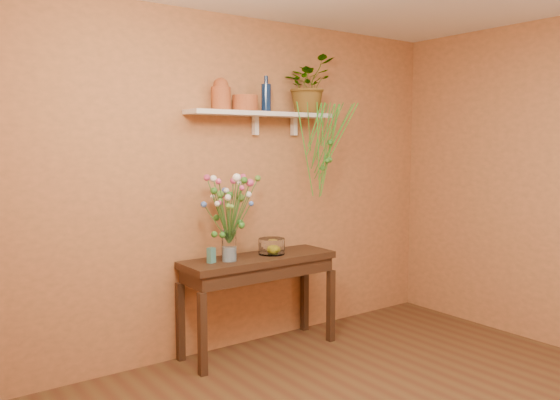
{
  "coord_description": "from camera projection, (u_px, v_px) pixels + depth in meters",
  "views": [
    {
      "loc": [
        -2.54,
        -1.95,
        1.69
      ],
      "look_at": [
        0.0,
        1.55,
        1.25
      ],
      "focal_mm": 36.28,
      "sensor_mm": 36.0,
      "label": 1
    }
  ],
  "objects": [
    {
      "name": "glass_vase",
      "position": [
        229.0,
        248.0,
        4.35
      ],
      "size": [
        0.11,
        0.11,
        0.24
      ],
      "color": "white",
      "rests_on": "sideboard"
    },
    {
      "name": "spider_plant",
      "position": [
        307.0,
        85.0,
        4.82
      ],
      "size": [
        0.52,
        0.48,
        0.48
      ],
      "primitive_type": "imported",
      "rotation": [
        0.0,
        0.0,
        0.27
      ],
      "color": "#307123",
      "rests_on": "wall_shelf"
    },
    {
      "name": "carton",
      "position": [
        211.0,
        255.0,
        4.29
      ],
      "size": [
        0.07,
        0.06,
        0.12
      ],
      "primitive_type": "cube",
      "rotation": [
        0.0,
        0.0,
        0.34
      ],
      "color": "teal",
      "rests_on": "sideboard"
    },
    {
      "name": "plant_fronds",
      "position": [
        326.0,
        147.0,
        4.79
      ],
      "size": [
        0.57,
        0.32,
        0.8
      ],
      "color": "#307123",
      "rests_on": "wall_shelf"
    },
    {
      "name": "terracotta_jug",
      "position": [
        221.0,
        95.0,
        4.36
      ],
      "size": [
        0.17,
        0.17,
        0.25
      ],
      "color": "#AA502A",
      "rests_on": "wall_shelf"
    },
    {
      "name": "lemon",
      "position": [
        273.0,
        249.0,
        4.63
      ],
      "size": [
        0.08,
        0.08,
        0.08
      ],
      "primitive_type": "sphere",
      "color": "yellow",
      "rests_on": "glass_bowl"
    },
    {
      "name": "blue_bottle",
      "position": [
        266.0,
        97.0,
        4.54
      ],
      "size": [
        0.1,
        0.1,
        0.29
      ],
      "color": "#0D2047",
      "rests_on": "wall_shelf"
    },
    {
      "name": "wall_shelf",
      "position": [
        262.0,
        115.0,
        4.57
      ],
      "size": [
        1.3,
        0.24,
        0.19
      ],
      "color": "white",
      "rests_on": "room"
    },
    {
      "name": "terracotta_pot",
      "position": [
        245.0,
        103.0,
        4.43
      ],
      "size": [
        0.22,
        0.22,
        0.12
      ],
      "primitive_type": "cylinder",
      "rotation": [
        0.0,
        0.0,
        0.1
      ],
      "color": "#AA502A",
      "rests_on": "wall_shelf"
    },
    {
      "name": "glass_bowl",
      "position": [
        272.0,
        247.0,
        4.63
      ],
      "size": [
        0.22,
        0.22,
        0.13
      ],
      "color": "white",
      "rests_on": "sideboard"
    },
    {
      "name": "bouquet",
      "position": [
        230.0,
        199.0,
        4.31
      ],
      "size": [
        0.52,
        0.44,
        0.55
      ],
      "color": "#386B28",
      "rests_on": "glass_vase"
    },
    {
      "name": "sideboard",
      "position": [
        259.0,
        270.0,
        4.56
      ],
      "size": [
        1.28,
        0.41,
        0.78
      ],
      "color": "#382116",
      "rests_on": "ground"
    },
    {
      "name": "room",
      "position": [
        446.0,
        205.0,
        3.09
      ],
      "size": [
        4.04,
        4.04,
        2.7
      ],
      "color": "#51381E",
      "rests_on": "ground"
    }
  ]
}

